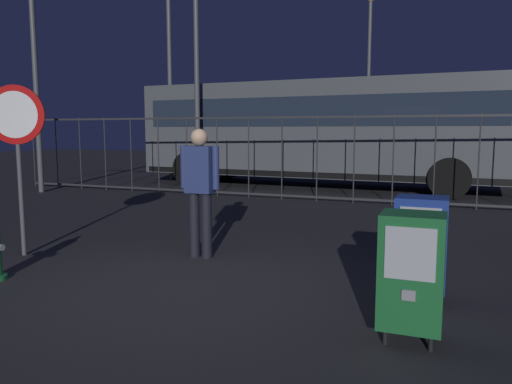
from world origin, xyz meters
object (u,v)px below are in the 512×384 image
at_px(stop_sign, 17,134).
at_px(street_light_near_right, 196,53).
at_px(newspaper_box_primary, 412,271).
at_px(bus_near, 319,128).
at_px(street_light_far_right, 169,52).
at_px(street_light_far_left, 33,23).
at_px(newspaper_box_secondary, 421,243).
at_px(street_light_near_left, 369,70).
at_px(pedestrian, 200,185).

height_order(stop_sign, street_light_near_right, street_light_near_right).
relative_size(newspaper_box_primary, street_light_near_right, 0.16).
relative_size(bus_near, street_light_far_right, 1.47).
relative_size(street_light_near_right, street_light_far_left, 0.84).
bearing_deg(bus_near, street_light_far_right, -178.98).
xyz_separation_m(bus_near, street_light_near_right, (-3.12, -1.62, 2.08)).
bearing_deg(newspaper_box_secondary, street_light_near_left, 101.29).
relative_size(newspaper_box_primary, street_light_far_right, 0.14).
xyz_separation_m(street_light_near_left, street_light_near_right, (-3.54, -7.49, -0.20)).
distance_m(street_light_far_left, street_light_far_right, 4.46).
relative_size(street_light_near_left, street_light_far_left, 0.89).
bearing_deg(bus_near, street_light_far_left, -145.68).
relative_size(street_light_near_left, street_light_far_right, 0.95).
distance_m(street_light_near_left, street_light_far_left, 12.13).
bearing_deg(newspaper_box_primary, newspaper_box_secondary, 89.85).
bearing_deg(stop_sign, bus_near, 80.53).
bearing_deg(newspaper_box_secondary, pedestrian, 165.86).
xyz_separation_m(newspaper_box_secondary, bus_near, (-3.44, 9.30, 1.14)).
bearing_deg(newspaper_box_primary, street_light_far_left, 147.85).
bearing_deg(street_light_far_left, bus_near, 31.43).
xyz_separation_m(newspaper_box_primary, bus_near, (-3.44, 10.32, 1.14)).
height_order(street_light_near_right, street_light_far_right, street_light_far_right).
xyz_separation_m(bus_near, street_light_far_right, (-5.08, 0.17, 2.47)).
relative_size(newspaper_box_primary, street_light_far_left, 0.13).
height_order(pedestrian, street_light_far_left, street_light_far_left).
distance_m(street_light_near_left, street_light_near_right, 8.29).
distance_m(newspaper_box_primary, street_light_near_right, 11.37).
bearing_deg(street_light_near_left, pedestrian, -88.97).
bearing_deg(street_light_near_left, street_light_far_right, -133.90).
xyz_separation_m(newspaper_box_secondary, stop_sign, (-5.01, -0.09, 1.03)).
relative_size(newspaper_box_primary, newspaper_box_secondary, 1.00).
bearing_deg(pedestrian, newspaper_box_secondary, -14.14).
height_order(newspaper_box_primary, newspaper_box_secondary, same).
relative_size(pedestrian, street_light_near_right, 0.26).
distance_m(bus_near, street_light_far_right, 5.65).
xyz_separation_m(stop_sign, street_light_near_left, (1.98, 15.26, 2.38)).
relative_size(newspaper_box_secondary, street_light_near_right, 0.16).
bearing_deg(newspaper_box_primary, street_light_near_right, 127.00).
height_order(bus_near, street_light_far_left, street_light_far_left).
height_order(newspaper_box_secondary, street_light_near_left, street_light_near_left).
bearing_deg(newspaper_box_secondary, newspaper_box_primary, -90.15).
bearing_deg(newspaper_box_primary, street_light_far_right, 129.08).
bearing_deg(street_light_far_right, bus_near, -1.86).
bearing_deg(street_light_near_left, street_light_far_left, -125.26).
relative_size(bus_near, street_light_near_left, 1.55).
bearing_deg(street_light_far_left, newspaper_box_primary, -32.15).
height_order(stop_sign, pedestrian, stop_sign).
distance_m(stop_sign, street_light_near_left, 15.57).
relative_size(newspaper_box_primary, bus_near, 0.10).
distance_m(stop_sign, pedestrian, 2.46).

